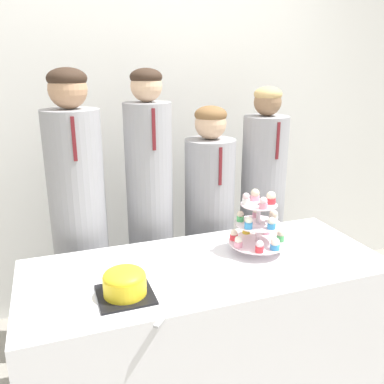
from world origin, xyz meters
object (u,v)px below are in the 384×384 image
Objects in this scene: round_cake at (125,282)px; student_2 at (209,228)px; cake_knife at (168,312)px; cupcake_stand at (259,224)px; student_1 at (151,219)px; student_0 at (80,228)px; student_3 at (262,214)px.

student_2 is (0.67, 0.74, -0.14)m from round_cake.
student_2 is (0.54, 0.91, -0.08)m from cake_knife.
cupcake_stand is 0.70m from student_1.
student_2 is at bearing -0.00° from student_0.
student_0 is (-0.11, 0.74, -0.03)m from round_cake.
cake_knife is at bearing -134.93° from student_3.
student_0 is 1.00× the size of student_1.
student_0 reaches higher than round_cake.
round_cake is 0.22m from cake_knife.
student_2 is (0.79, -0.00, -0.11)m from student_0.
student_1 is (0.41, -0.00, 0.00)m from student_0.
cake_knife is at bearing -53.06° from round_cake.
student_1 is at bearing 68.37° from round_cake.
student_1 is at bearing 126.85° from cupcake_stand.
student_1 is 1.15× the size of student_2.
student_0 is at bearing 180.00° from student_3.
student_2 is at bearing 11.88° from cake_knife.
student_0 reaches higher than student_2.
student_0 is 1.16m from student_3.
student_0 reaches higher than student_1.
student_1 is at bearing 32.32° from cake_knife.
student_3 reaches higher than cake_knife.
student_2 is at bearing 93.87° from cupcake_stand.
cake_knife is 0.16× the size of student_2.
cake_knife is 0.14× the size of student_1.
student_2 reaches higher than cake_knife.
student_1 reaches higher than cake_knife.
student_0 is at bearing 180.00° from student_1.
round_cake is 0.15× the size of student_2.
round_cake is 0.71× the size of cupcake_stand.
cake_knife is at bearing -75.07° from student_0.
cupcake_stand is (0.71, 0.19, 0.09)m from round_cake.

